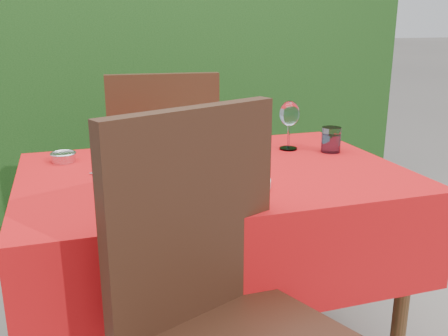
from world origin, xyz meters
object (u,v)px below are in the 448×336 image
object	(u,v)px
fork	(118,179)
steel_ramekin	(64,158)
chair_far	(163,169)
chair_near	(225,306)
wine_glass	(289,116)
pizza_plate	(209,175)
pasta_plate	(202,140)
water_glass	(331,141)

from	to	relation	value
fork	steel_ramekin	distance (m)	0.32
chair_far	steel_ramekin	xyz separation A→B (m)	(-0.42, -0.33, 0.18)
chair_near	wine_glass	xyz separation A→B (m)	(0.50, 0.75, 0.28)
pizza_plate	chair_far	bearing A→B (deg)	90.21
pasta_plate	chair_far	bearing A→B (deg)	113.65
chair_near	fork	xyz separation A→B (m)	(-0.17, 0.56, 0.15)
water_glass	pizza_plate	bearing A→B (deg)	-156.24
wine_glass	steel_ramekin	distance (m)	0.85
chair_near	chair_far	size ratio (longest dim) A/B	1.02
water_glass	steel_ramekin	size ratio (longest dim) A/B	1.16
pasta_plate	water_glass	world-z (taller)	water_glass
chair_far	wine_glass	bearing A→B (deg)	140.79
fork	steel_ramekin	size ratio (longest dim) A/B	2.62
wine_glass	steel_ramekin	size ratio (longest dim) A/B	2.29
water_glass	steel_ramekin	xyz separation A→B (m)	(-0.97, 0.16, -0.03)
pizza_plate	steel_ramekin	world-z (taller)	pizza_plate
pasta_plate	wine_glass	xyz separation A→B (m)	(0.31, -0.16, 0.11)
chair_near	wine_glass	world-z (taller)	chair_near
pizza_plate	water_glass	world-z (taller)	water_glass
wine_glass	water_glass	bearing A→B (deg)	-32.06
pasta_plate	fork	distance (m)	0.51
chair_far	wine_glass	world-z (taller)	chair_far
water_glass	pasta_plate	bearing A→B (deg)	151.31
chair_near	water_glass	xyz separation A→B (m)	(0.64, 0.67, 0.19)
chair_near	pasta_plate	size ratio (longest dim) A/B	4.73
water_glass	wine_glass	bearing A→B (deg)	147.94
water_glass	wine_glass	world-z (taller)	wine_glass
chair_near	fork	world-z (taller)	chair_near
chair_near	pizza_plate	distance (m)	0.47
chair_far	pizza_plate	xyz separation A→B (m)	(0.00, -0.74, 0.19)
pasta_plate	fork	xyz separation A→B (m)	(-0.37, -0.35, -0.02)
pasta_plate	steel_ramekin	size ratio (longest dim) A/B	2.68
chair_near	water_glass	size ratio (longest dim) A/B	10.92
wine_glass	fork	size ratio (longest dim) A/B	0.88
chair_near	pizza_plate	bearing A→B (deg)	55.83
chair_far	wine_glass	distance (m)	0.66
pizza_plate	pasta_plate	world-z (taller)	pizza_plate
pasta_plate	fork	bearing A→B (deg)	-136.62
chair_near	wine_glass	distance (m)	0.95
steel_ramekin	pasta_plate	bearing A→B (deg)	8.37
pasta_plate	water_glass	distance (m)	0.51
chair_far	water_glass	size ratio (longest dim) A/B	10.70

